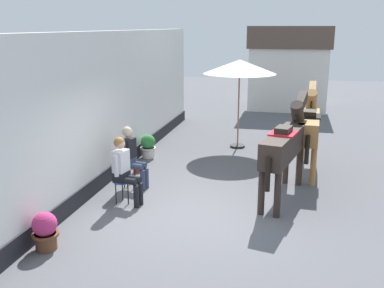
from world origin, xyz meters
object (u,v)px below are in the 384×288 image
saddled_horse_far (309,125)px  flower_planter_farthest (148,146)px  flower_planter_nearest (45,230)px  seated_visitor_near (124,167)px  cafe_parasol (240,67)px  satchel_bag (139,168)px  seated_visitor_far (131,154)px  saddled_horse_near (285,144)px

saddled_horse_far → flower_planter_farthest: bearing=177.2°
flower_planter_nearest → flower_planter_farthest: (-0.03, 5.32, 0.00)m
seated_visitor_near → flower_planter_farthest: seated_visitor_near is taller
cafe_parasol → satchel_bag: size_ratio=9.21×
seated_visitor_far → cafe_parasol: bearing=64.6°
seated_visitor_near → saddled_horse_far: size_ratio=0.46×
seated_visitor_near → seated_visitor_far: size_ratio=1.00×
flower_planter_nearest → flower_planter_farthest: bearing=90.4°
seated_visitor_far → flower_planter_nearest: bearing=-96.7°
cafe_parasol → satchel_bag: bearing=-126.1°
flower_planter_farthest → saddled_horse_far: bearing=-2.8°
flower_planter_farthest → satchel_bag: size_ratio=2.29×
saddled_horse_near → saddled_horse_far: (0.53, 1.91, 0.00)m
seated_visitor_near → saddled_horse_far: bearing=39.7°
flower_planter_nearest → satchel_bag: 4.10m
seated_visitor_near → flower_planter_farthest: bearing=100.2°
flower_planter_nearest → flower_planter_farthest: 5.32m
flower_planter_farthest → seated_visitor_far: bearing=-80.4°
seated_visitor_far → saddled_horse_far: (3.84, 2.10, 0.38)m
seated_visitor_near → seated_visitor_far: bearing=101.6°
flower_planter_farthest → cafe_parasol: (2.26, 1.63, 2.03)m
flower_planter_nearest → seated_visitor_far: bearing=83.3°
flower_planter_farthest → satchel_bag: flower_planter_farthest is taller
satchel_bag → flower_planter_nearest: bearing=-150.1°
seated_visitor_far → saddled_horse_far: bearing=28.7°
saddled_horse_near → flower_planter_farthest: bearing=150.3°
saddled_horse_near → satchel_bag: bearing=165.9°
flower_planter_farthest → saddled_horse_near: bearing=-29.7°
seated_visitor_far → saddled_horse_near: size_ratio=0.47×
flower_planter_nearest → satchel_bag: bearing=88.0°
saddled_horse_far → flower_planter_nearest: (-4.19, -5.12, -0.82)m
saddled_horse_far → cafe_parasol: (-1.97, 1.83, 1.20)m
flower_planter_farthest → seated_visitor_near: bearing=-79.8°
flower_planter_nearest → saddled_horse_far: bearing=50.7°
seated_visitor_near → satchel_bag: seated_visitor_near is taller
satchel_bag → seated_visitor_far: bearing=-136.9°
seated_visitor_far → flower_planter_farthest: (-0.39, 2.31, -0.44)m
seated_visitor_near → flower_planter_farthest: (-0.58, 3.23, -0.44)m
seated_visitor_far → seated_visitor_near: bearing=-78.4°
flower_planter_farthest → satchel_bag: 1.26m
flower_planter_nearest → satchel_bag: size_ratio=2.29×
saddled_horse_far → cafe_parasol: size_ratio=1.16×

